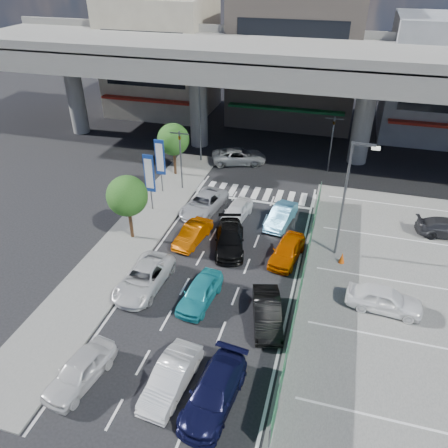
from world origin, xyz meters
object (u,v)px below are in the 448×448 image
(street_lamp_left, at_px, (202,113))
(minivan_navy_back, at_px, (214,392))
(taxi_orange_left, at_px, (193,234))
(signboard_near, at_px, (149,175))
(hatch_white_back_mid, at_px, (171,378))
(street_lamp_right, at_px, (348,191))
(wagon_silver_front_left, at_px, (204,204))
(traffic_light_left, at_px, (180,146))
(tree_near, at_px, (127,196))
(crossing_wagon_silver, at_px, (239,156))
(parked_sedan_white, at_px, (385,299))
(sedan_black_mid, at_px, (230,239))
(traffic_light_right, at_px, (333,131))
(signboard_far, at_px, (160,159))
(parked_sedan_dgrey, at_px, (447,228))
(taxi_teal_mid, at_px, (200,292))
(sedan_white_front_mid, at_px, (237,211))
(taxi_orange_right, at_px, (287,250))
(hatch_black_mid_right, at_px, (267,313))
(traffic_cone, at_px, (342,258))
(kei_truck_front_right, at_px, (281,216))
(tree_far, at_px, (173,139))
(sedan_white_mid_left, at_px, (144,278))
(van_white_back_left, at_px, (80,370))

(street_lamp_left, xyz_separation_m, minivan_navy_back, (8.80, -25.20, -4.08))
(taxi_orange_left, bearing_deg, street_lamp_left, 114.29)
(signboard_near, bearing_deg, hatch_white_back_mid, -63.28)
(street_lamp_right, xyz_separation_m, wagon_silver_front_left, (-10.44, 2.95, -4.08))
(traffic_light_left, relative_size, signboard_near, 1.11)
(tree_near, xyz_separation_m, crossing_wagon_silver, (4.15, 14.51, -2.67))
(traffic_light_left, xyz_separation_m, parked_sedan_white, (16.16, -10.80, -3.16))
(tree_near, xyz_separation_m, sedan_black_mid, (6.95, 0.75, -2.70))
(street_lamp_right, relative_size, signboard_near, 1.70)
(traffic_light_right, height_order, signboard_far, traffic_light_right)
(signboard_far, relative_size, parked_sedan_dgrey, 1.10)
(tree_near, distance_m, crossing_wagon_silver, 15.33)
(traffic_light_left, distance_m, taxi_teal_mid, 14.63)
(sedan_black_mid, distance_m, wagon_silver_front_left, 5.29)
(taxi_teal_mid, relative_size, sedan_white_front_mid, 1.03)
(wagon_silver_front_left, bearing_deg, taxi_orange_right, -21.71)
(minivan_navy_back, xyz_separation_m, crossing_wagon_silver, (-5.32, 25.70, 0.03))
(traffic_light_left, xyz_separation_m, hatch_black_mid_right, (9.99, -13.56, -3.25))
(signboard_near, relative_size, traffic_cone, 6.21)
(street_lamp_right, height_order, taxi_orange_left, street_lamp_right)
(parked_sedan_dgrey, bearing_deg, kei_truck_front_right, 90.22)
(crossing_wagon_silver, bearing_deg, traffic_light_left, 135.57)
(tree_far, relative_size, taxi_orange_left, 1.25)
(taxi_orange_left, distance_m, taxi_orange_right, 6.65)
(hatch_white_back_mid, height_order, parked_sedan_dgrey, hatch_white_back_mid)
(street_lamp_left, height_order, signboard_near, street_lamp_left)
(traffic_light_right, xyz_separation_m, wagon_silver_front_left, (-8.76, -10.05, -3.25))
(taxi_teal_mid, relative_size, crossing_wagon_silver, 0.78)
(signboard_far, height_order, taxi_teal_mid, signboard_far)
(tree_near, distance_m, tree_far, 10.53)
(tree_near, distance_m, minivan_navy_back, 14.91)
(tree_far, height_order, minivan_navy_back, tree_far)
(street_lamp_right, distance_m, kei_truck_front_right, 6.58)
(tree_near, bearing_deg, signboard_far, 94.90)
(traffic_light_left, relative_size, street_lamp_left, 0.65)
(signboard_far, distance_m, sedan_white_mid_left, 12.47)
(hatch_white_back_mid, xyz_separation_m, wagon_silver_front_left, (-3.60, 15.92, 0.00))
(traffic_light_right, bearing_deg, van_white_back_left, -109.42)
(sedan_white_front_mid, bearing_deg, hatch_white_back_mid, -79.35)
(hatch_black_mid_right, bearing_deg, traffic_light_left, 111.60)
(signboard_far, xyz_separation_m, sedan_white_front_mid, (7.07, -2.46, -2.40))
(van_white_back_left, xyz_separation_m, hatch_white_back_mid, (4.27, 0.79, 0.00))
(sedan_white_front_mid, bearing_deg, tree_near, -137.48)
(taxi_teal_mid, height_order, taxi_orange_left, taxi_teal_mid)
(wagon_silver_front_left, xyz_separation_m, kei_truck_front_right, (6.10, -0.17, -0.02))
(taxi_orange_left, distance_m, wagon_silver_front_left, 4.22)
(traffic_light_right, distance_m, street_lamp_right, 13.13)
(street_lamp_left, height_order, taxi_orange_right, street_lamp_left)
(sedan_white_mid_left, bearing_deg, crossing_wagon_silver, 89.56)
(parked_sedan_white, bearing_deg, signboard_near, 72.78)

